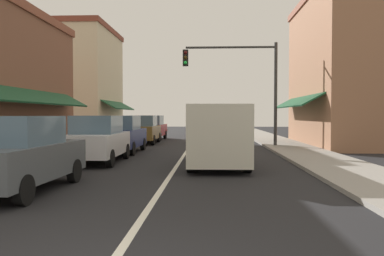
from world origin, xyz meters
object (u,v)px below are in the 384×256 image
Objects in this scene: van_in_lane at (218,133)px; traffic_signal_mast_arm at (243,76)px; parked_car_distant_left at (152,128)px; parked_car_nearest_left at (19,154)px; parked_car_third_left at (121,134)px; parked_car_second_left at (98,139)px; parked_car_far_left at (143,130)px.

traffic_signal_mast_arm is at bearing 78.68° from van_in_lane.
parked_car_distant_left is 0.80× the size of van_in_lane.
parked_car_nearest_left is at bearing -88.77° from parked_car_distant_left.
parked_car_second_left is at bearing -89.58° from parked_car_third_left.
traffic_signal_mast_arm is at bearing 50.14° from parked_car_second_left.
parked_car_third_left is 0.99× the size of parked_car_distant_left.
parked_car_third_left is at bearing 133.16° from van_in_lane.
parked_car_far_left is (0.01, 10.00, 0.00)m from parked_car_second_left.
parked_car_far_left and parked_car_distant_left have the same top height.
parked_car_distant_left is 9.47m from traffic_signal_mast_arm.
van_in_lane reaches higher than parked_car_third_left.
van_in_lane reaches higher than parked_car_nearest_left.
parked_car_far_left is at bearing 89.02° from parked_car_second_left.
parked_car_nearest_left is 5.69m from parked_car_second_left.
parked_car_third_left and parked_car_far_left have the same top height.
parked_car_distant_left is (-0.06, 14.01, 0.00)m from parked_car_second_left.
parked_car_far_left is at bearing 112.12° from van_in_lane.
parked_car_third_left is (0.20, 9.65, 0.00)m from parked_car_nearest_left.
traffic_signal_mast_arm is (6.07, 3.53, 3.10)m from parked_car_third_left.
traffic_signal_mast_arm reaches higher than parked_car_far_left.
parked_car_far_left is 4.01m from parked_car_distant_left.
van_in_lane is at bearing -10.27° from parked_car_second_left.
parked_car_second_left is at bearing 89.42° from parked_car_nearest_left.
parked_car_third_left is 7.67m from traffic_signal_mast_arm.
parked_car_far_left is 0.71× the size of traffic_signal_mast_arm.
traffic_signal_mast_arm reaches higher than parked_car_distant_left.
parked_car_distant_left is at bearing 90.67° from parked_car_third_left.
parked_car_third_left is 10.05m from parked_car_distant_left.
parked_car_far_left is 0.79× the size of van_in_lane.
van_in_lane reaches higher than parked_car_far_left.
traffic_signal_mast_arm is at bearing 30.50° from parked_car_third_left.
parked_car_nearest_left is 1.00× the size of parked_car_distant_left.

